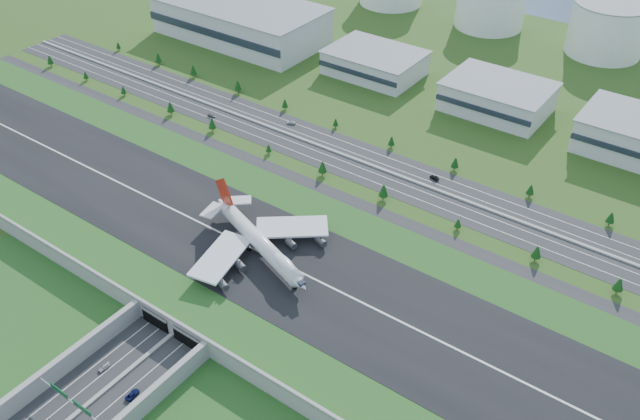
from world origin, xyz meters
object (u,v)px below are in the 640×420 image
Objects in this scene: car_0 at (104,367)px; car_2 at (132,395)px; car_4 at (211,116)px; car_7 at (291,123)px; boeing_747 at (259,241)px; car_5 at (434,178)px.

car_0 reaches higher than car_2.
car_0 is 188.27m from car_4.
car_7 reaches higher than car_0.
car_4 reaches higher than car_0.
boeing_747 reaches higher than car_2.
boeing_747 is 13.18× the size of car_5.
car_7 is (-55.27, 181.60, 0.01)m from car_0.
car_4 is at bearing -60.75° from car_2.
car_4 is (-98.13, 160.68, 0.05)m from car_0.
car_4 is (-115.72, 162.90, 0.06)m from car_2.
car_0 is at bearing -3.35° from car_7.
car_5 is (38.55, 179.33, 0.06)m from car_0.
boeing_747 reaches higher than car_7.
car_2 is 1.14× the size of car_4.
car_5 is 0.94× the size of car_7.
car_7 is at bearing -74.52° from car_2.
car_5 is at bearing 94.07° from boeing_747.
car_7 is at bearing 109.03° from car_0.
car_5 is at bearing -82.05° from car_4.
car_0 is 17.72m from car_2.
car_0 is at bearing 5.11° from car_5.
car_5 is at bearing -102.72° from car_2.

